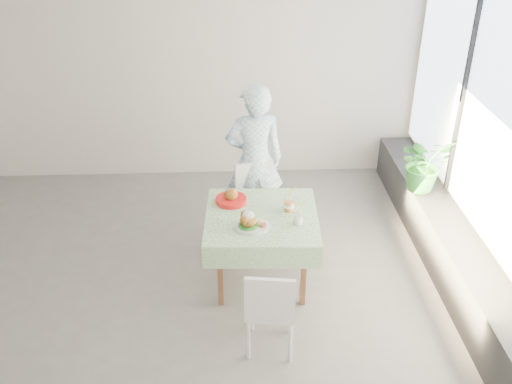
{
  "coord_description": "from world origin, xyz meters",
  "views": [
    {
      "loc": [
        0.64,
        -4.41,
        3.54
      ],
      "look_at": [
        0.86,
        0.18,
        0.97
      ],
      "focal_mm": 40.0,
      "sensor_mm": 36.0,
      "label": 1
    }
  ],
  "objects_px": {
    "chair_near": "(271,323)",
    "potted_plant": "(424,163)",
    "cafe_table": "(261,240)",
    "chair_far": "(259,220)",
    "main_dish": "(250,222)",
    "diner": "(255,161)",
    "juice_cup_orange": "(289,204)"
  },
  "relations": [
    {
      "from": "chair_far",
      "to": "main_dish",
      "type": "bearing_deg",
      "value": -97.81
    },
    {
      "from": "diner",
      "to": "main_dish",
      "type": "xyz_separation_m",
      "value": [
        -0.09,
        -1.14,
        -0.06
      ]
    },
    {
      "from": "cafe_table",
      "to": "main_dish",
      "type": "height_order",
      "value": "main_dish"
    },
    {
      "from": "chair_near",
      "to": "diner",
      "type": "height_order",
      "value": "diner"
    },
    {
      "from": "main_dish",
      "to": "juice_cup_orange",
      "type": "bearing_deg",
      "value": 36.82
    },
    {
      "from": "juice_cup_orange",
      "to": "potted_plant",
      "type": "distance_m",
      "value": 1.74
    },
    {
      "from": "chair_near",
      "to": "main_dish",
      "type": "bearing_deg",
      "value": 100.96
    },
    {
      "from": "diner",
      "to": "potted_plant",
      "type": "bearing_deg",
      "value": 170.96
    },
    {
      "from": "cafe_table",
      "to": "diner",
      "type": "xyz_separation_m",
      "value": [
        -0.02,
        0.93,
        0.4
      ]
    },
    {
      "from": "chair_far",
      "to": "diner",
      "type": "bearing_deg",
      "value": 96.73
    },
    {
      "from": "cafe_table",
      "to": "chair_near",
      "type": "distance_m",
      "value": 0.95
    },
    {
      "from": "cafe_table",
      "to": "diner",
      "type": "distance_m",
      "value": 1.01
    },
    {
      "from": "juice_cup_orange",
      "to": "potted_plant",
      "type": "xyz_separation_m",
      "value": [
        1.54,
        0.8,
        0.0
      ]
    },
    {
      "from": "juice_cup_orange",
      "to": "main_dish",
      "type": "bearing_deg",
      "value": -143.18
    },
    {
      "from": "potted_plant",
      "to": "cafe_table",
      "type": "bearing_deg",
      "value": -154.26
    },
    {
      "from": "cafe_table",
      "to": "chair_far",
      "type": "height_order",
      "value": "chair_far"
    },
    {
      "from": "cafe_table",
      "to": "main_dish",
      "type": "xyz_separation_m",
      "value": [
        -0.11,
        -0.21,
        0.34
      ]
    },
    {
      "from": "chair_near",
      "to": "potted_plant",
      "type": "height_order",
      "value": "potted_plant"
    },
    {
      "from": "potted_plant",
      "to": "main_dish",
      "type": "bearing_deg",
      "value": -150.68
    },
    {
      "from": "cafe_table",
      "to": "chair_near",
      "type": "relative_size",
      "value": 1.28
    },
    {
      "from": "main_dish",
      "to": "potted_plant",
      "type": "distance_m",
      "value": 2.2
    },
    {
      "from": "main_dish",
      "to": "juice_cup_orange",
      "type": "relative_size",
      "value": 1.14
    },
    {
      "from": "chair_near",
      "to": "main_dish",
      "type": "height_order",
      "value": "main_dish"
    },
    {
      "from": "chair_near",
      "to": "cafe_table",
      "type": "bearing_deg",
      "value": 91.62
    },
    {
      "from": "cafe_table",
      "to": "chair_far",
      "type": "distance_m",
      "value": 0.7
    },
    {
      "from": "chair_far",
      "to": "juice_cup_orange",
      "type": "height_order",
      "value": "juice_cup_orange"
    },
    {
      "from": "juice_cup_orange",
      "to": "potted_plant",
      "type": "height_order",
      "value": "potted_plant"
    },
    {
      "from": "chair_far",
      "to": "chair_near",
      "type": "distance_m",
      "value": 1.6
    },
    {
      "from": "chair_near",
      "to": "main_dish",
      "type": "distance_m",
      "value": 0.91
    },
    {
      "from": "cafe_table",
      "to": "chair_far",
      "type": "relative_size",
      "value": 1.23
    },
    {
      "from": "chair_near",
      "to": "juice_cup_orange",
      "type": "relative_size",
      "value": 2.93
    },
    {
      "from": "chair_far",
      "to": "potted_plant",
      "type": "xyz_separation_m",
      "value": [
        1.8,
        0.2,
        0.54
      ]
    }
  ]
}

